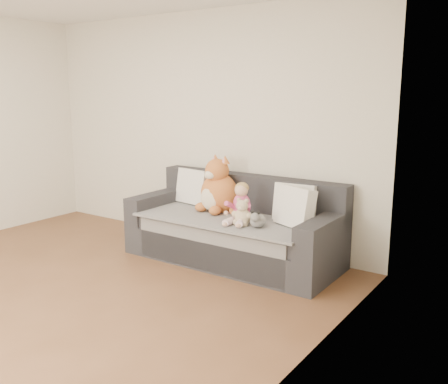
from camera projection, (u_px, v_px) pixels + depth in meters
name	position (u px, v px, depth m)	size (l,w,h in m)	color
room_shell	(43.00, 144.00, 4.06)	(5.00, 5.00, 5.00)	brown
sofa	(234.00, 231.00, 5.15)	(2.20, 0.94, 0.85)	#28282D
cushion_left	(193.00, 187.00, 5.62)	(0.44, 0.25, 0.40)	white
cushion_right_back	(295.00, 203.00, 4.85)	(0.42, 0.22, 0.38)	white
cushion_right_front	(295.00, 207.00, 4.67)	(0.45, 0.32, 0.39)	white
toddler	(241.00, 205.00, 4.85)	(0.27, 0.40, 0.39)	#D34A7F
plush_cat	(218.00, 190.00, 5.24)	(0.49, 0.43, 0.63)	#AE6726
teddy_bear	(242.00, 214.00, 4.74)	(0.21, 0.16, 0.26)	tan
plush_cow	(258.00, 220.00, 4.65)	(0.14, 0.21, 0.17)	white
sippy_cup	(237.00, 215.00, 4.90)	(0.09, 0.07, 0.10)	#58389A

